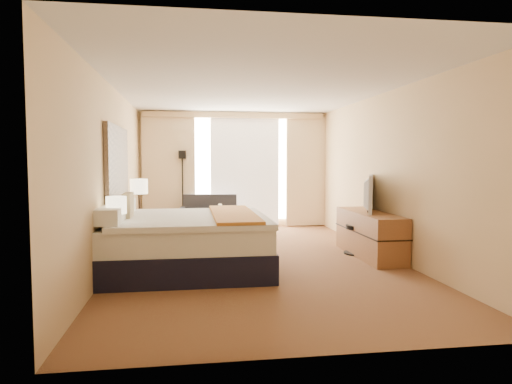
{
  "coord_description": "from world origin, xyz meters",
  "views": [
    {
      "loc": [
        -0.99,
        -6.84,
        1.52
      ],
      "look_at": [
        0.06,
        0.4,
        1.01
      ],
      "focal_mm": 32.0,
      "sensor_mm": 36.0,
      "label": 1
    }
  ],
  "objects": [
    {
      "name": "floor",
      "position": [
        0.0,
        0.0,
        0.0
      ],
      "size": [
        4.2,
        7.0,
        0.02
      ],
      "primitive_type": "cube",
      "color": "#4E1C16",
      "rests_on": "ground"
    },
    {
      "name": "ceiling",
      "position": [
        0.0,
        0.0,
        2.6
      ],
      "size": [
        4.2,
        7.0,
        0.02
      ],
      "primitive_type": "cube",
      "color": "silver",
      "rests_on": "wall_back"
    },
    {
      "name": "wall_back",
      "position": [
        0.0,
        3.5,
        1.3
      ],
      "size": [
        4.2,
        0.02,
        2.6
      ],
      "primitive_type": "cube",
      "color": "#E5BC8B",
      "rests_on": "ground"
    },
    {
      "name": "wall_front",
      "position": [
        0.0,
        -3.5,
        1.3
      ],
      "size": [
        4.2,
        0.02,
        2.6
      ],
      "primitive_type": "cube",
      "color": "#E5BC8B",
      "rests_on": "ground"
    },
    {
      "name": "wall_left",
      "position": [
        -2.1,
        0.0,
        1.3
      ],
      "size": [
        0.02,
        7.0,
        2.6
      ],
      "primitive_type": "cube",
      "color": "#E5BC8B",
      "rests_on": "ground"
    },
    {
      "name": "wall_right",
      "position": [
        2.1,
        0.0,
        1.3
      ],
      "size": [
        0.02,
        7.0,
        2.6
      ],
      "primitive_type": "cube",
      "color": "#E5BC8B",
      "rests_on": "ground"
    },
    {
      "name": "headboard",
      "position": [
        -2.06,
        0.2,
        1.28
      ],
      "size": [
        0.06,
        1.85,
        1.5
      ],
      "primitive_type": "cube",
      "color": "black",
      "rests_on": "wall_left"
    },
    {
      "name": "nightstand_left",
      "position": [
        -1.87,
        -1.05,
        0.28
      ],
      "size": [
        0.45,
        0.52,
        0.55
      ],
      "primitive_type": "cube",
      "color": "brown",
      "rests_on": "floor"
    },
    {
      "name": "nightstand_right",
      "position": [
        -1.87,
        1.45,
        0.28
      ],
      "size": [
        0.45,
        0.52,
        0.55
      ],
      "primitive_type": "cube",
      "color": "brown",
      "rests_on": "floor"
    },
    {
      "name": "media_dresser",
      "position": [
        1.83,
        0.0,
        0.35
      ],
      "size": [
        0.5,
        1.8,
        0.7
      ],
      "primitive_type": "cube",
      "color": "brown",
      "rests_on": "floor"
    },
    {
      "name": "window",
      "position": [
        0.25,
        3.47,
        1.32
      ],
      "size": [
        2.3,
        0.02,
        2.3
      ],
      "primitive_type": "cube",
      "color": "white",
      "rests_on": "wall_back"
    },
    {
      "name": "curtains",
      "position": [
        -0.0,
        3.39,
        1.41
      ],
      "size": [
        4.12,
        0.19,
        2.56
      ],
      "color": "beige",
      "rests_on": "floor"
    },
    {
      "name": "bed",
      "position": [
        -1.06,
        -0.51,
        0.4
      ],
      "size": [
        2.23,
        2.04,
        1.08
      ],
      "color": "black",
      "rests_on": "floor"
    },
    {
      "name": "loveseat",
      "position": [
        -0.57,
        2.89,
        0.26
      ],
      "size": [
        1.31,
        0.78,
        0.78
      ],
      "rotation": [
        0.0,
        0.0,
        -0.09
      ],
      "color": "#4F1916",
      "rests_on": "floor"
    },
    {
      "name": "floor_lamp",
      "position": [
        -1.15,
        3.3,
        1.23
      ],
      "size": [
        0.22,
        0.22,
        1.73
      ],
      "color": "black",
      "rests_on": "floor"
    },
    {
      "name": "desk_chair",
      "position": [
        1.75,
        0.17,
        0.41
      ],
      "size": [
        0.46,
        0.46,
        0.93
      ],
      "rotation": [
        0.0,
        0.0,
        -0.37
      ],
      "color": "black",
      "rests_on": "floor"
    },
    {
      "name": "lamp_left",
      "position": [
        -1.9,
        -1.03,
        0.96
      ],
      "size": [
        0.25,
        0.25,
        0.52
      ],
      "color": "black",
      "rests_on": "nightstand_left"
    },
    {
      "name": "lamp_right",
      "position": [
        -1.88,
        1.39,
        1.05
      ],
      "size": [
        0.3,
        0.3,
        0.64
      ],
      "color": "black",
      "rests_on": "nightstand_right"
    },
    {
      "name": "tissue_box",
      "position": [
        -1.78,
        -1.1,
        0.61
      ],
      "size": [
        0.16,
        0.16,
        0.11
      ],
      "primitive_type": "cube",
      "rotation": [
        0.0,
        0.0,
        -0.43
      ],
      "color": "#7B9ABF",
      "rests_on": "nightstand_left"
    },
    {
      "name": "telephone",
      "position": [
        -1.81,
        1.58,
        0.58
      ],
      "size": [
        0.2,
        0.18,
        0.06
      ],
      "primitive_type": "cube",
      "rotation": [
        0.0,
        0.0,
        -0.36
      ],
      "color": "black",
      "rests_on": "nightstand_right"
    },
    {
      "name": "television",
      "position": [
        1.78,
        0.12,
        0.99
      ],
      "size": [
        0.53,
        0.99,
        0.59
      ],
      "primitive_type": "imported",
      "rotation": [
        0.0,
        0.0,
        1.16
      ],
      "color": "black",
      "rests_on": "media_dresser"
    }
  ]
}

